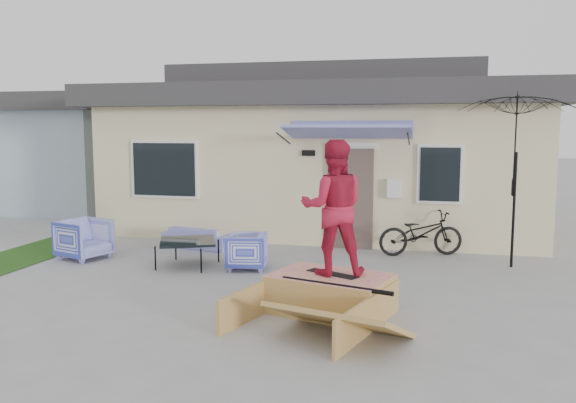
% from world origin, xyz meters
% --- Properties ---
extents(ground, '(90.00, 90.00, 0.00)m').
position_xyz_m(ground, '(0.00, 0.00, 0.00)').
color(ground, '#949494').
rests_on(ground, ground).
extents(grass_strip, '(1.40, 8.00, 0.01)m').
position_xyz_m(grass_strip, '(-5.20, 2.00, 0.00)').
color(grass_strip, '#1D4515').
rests_on(grass_strip, ground).
extents(house, '(10.80, 8.49, 4.10)m').
position_xyz_m(house, '(0.00, 7.99, 1.94)').
color(house, beige).
rests_on(house, ground).
extents(neighbor_house, '(8.60, 7.60, 3.50)m').
position_xyz_m(neighbor_house, '(-10.50, 10.00, 1.78)').
color(neighbor_house, '#98AABD').
rests_on(neighbor_house, ground).
extents(loveseat, '(1.60, 0.76, 0.60)m').
position_xyz_m(loveseat, '(-2.11, 3.77, 0.30)').
color(loveseat, '#2534AF').
rests_on(loveseat, ground).
extents(armchair_left, '(1.00, 1.04, 0.86)m').
position_xyz_m(armchair_left, '(-3.87, 2.25, 0.43)').
color(armchair_left, '#2534AF').
rests_on(armchair_left, ground).
extents(armchair_right, '(0.77, 0.80, 0.72)m').
position_xyz_m(armchair_right, '(-0.56, 2.18, 0.36)').
color(armchair_right, '#2534AF').
rests_on(armchair_right, ground).
extents(coffee_table, '(1.29, 1.29, 0.48)m').
position_xyz_m(coffee_table, '(-1.68, 2.15, 0.24)').
color(coffee_table, black).
rests_on(coffee_table, ground).
extents(bicycle, '(1.80, 1.14, 1.09)m').
position_xyz_m(bicycle, '(2.46, 4.09, 0.54)').
color(bicycle, black).
rests_on(bicycle, ground).
extents(patio_umbrella, '(2.63, 2.54, 2.20)m').
position_xyz_m(patio_umbrella, '(4.10, 3.47, 1.75)').
color(patio_umbrella, black).
rests_on(patio_umbrella, ground).
extents(skate_ramp, '(2.07, 2.42, 0.52)m').
position_xyz_m(skate_ramp, '(1.33, 0.05, 0.26)').
color(skate_ramp, '#AA7F42').
rests_on(skate_ramp, ground).
extents(skateboard, '(0.79, 0.54, 0.05)m').
position_xyz_m(skateboard, '(1.34, 0.10, 0.54)').
color(skateboard, black).
rests_on(skateboard, skate_ramp).
extents(skater, '(1.03, 0.88, 1.84)m').
position_xyz_m(skater, '(1.34, 0.10, 1.49)').
color(skater, '#B01A35').
rests_on(skater, skateboard).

